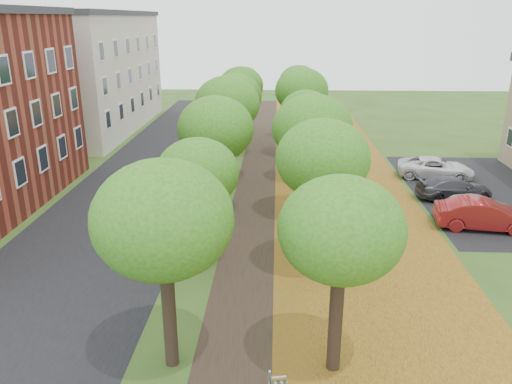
# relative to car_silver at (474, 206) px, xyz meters

# --- Properties ---
(ground) EXTENTS (120.00, 120.00, 0.00)m
(ground) POSITION_rel_car_silver_xyz_m (-11.00, -11.98, -0.67)
(ground) COLOR #2D4C19
(ground) RESTS_ON ground
(street_asphalt) EXTENTS (8.00, 70.00, 0.01)m
(street_asphalt) POSITION_rel_car_silver_xyz_m (-18.50, 3.02, -0.67)
(street_asphalt) COLOR black
(street_asphalt) RESTS_ON ground
(footpath) EXTENTS (3.20, 70.00, 0.01)m
(footpath) POSITION_rel_car_silver_xyz_m (-11.00, 3.02, -0.67)
(footpath) COLOR black
(footpath) RESTS_ON ground
(leaf_verge) EXTENTS (7.50, 70.00, 0.01)m
(leaf_verge) POSITION_rel_car_silver_xyz_m (-6.00, 3.02, -0.67)
(leaf_verge) COLOR #9C711C
(leaf_verge) RESTS_ON ground
(parking_lot) EXTENTS (9.00, 16.00, 0.01)m
(parking_lot) POSITION_rel_car_silver_xyz_m (2.50, 4.02, -0.67)
(parking_lot) COLOR black
(parking_lot) RESTS_ON ground
(tree_row_west) EXTENTS (3.62, 33.62, 6.02)m
(tree_row_west) POSITION_rel_car_silver_xyz_m (-13.20, 3.02, 3.77)
(tree_row_west) COLOR black
(tree_row_west) RESTS_ON ground
(tree_row_east) EXTENTS (3.62, 33.62, 6.02)m
(tree_row_east) POSITION_rel_car_silver_xyz_m (-8.40, 3.02, 3.77)
(tree_row_east) COLOR black
(tree_row_east) RESTS_ON ground
(building_cream) EXTENTS (10.30, 20.30, 10.40)m
(building_cream) POSITION_rel_car_silver_xyz_m (-28.00, 21.02, 4.53)
(building_cream) COLOR beige
(building_cream) RESTS_ON ground
(car_silver) EXTENTS (4.21, 2.41, 1.35)m
(car_silver) POSITION_rel_car_silver_xyz_m (0.00, 0.00, 0.00)
(car_silver) COLOR #BAB9BF
(car_silver) RESTS_ON ground
(car_red) EXTENTS (4.70, 2.17, 1.49)m
(car_red) POSITION_rel_car_silver_xyz_m (0.00, -1.30, 0.07)
(car_red) COLOR maroon
(car_red) RESTS_ON ground
(car_grey) EXTENTS (4.40, 2.12, 1.24)m
(car_grey) POSITION_rel_car_silver_xyz_m (0.00, 3.04, -0.06)
(car_grey) COLOR #333338
(car_grey) RESTS_ON ground
(car_white) EXTENTS (5.06, 2.99, 1.32)m
(car_white) POSITION_rel_car_silver_xyz_m (0.14, 6.98, -0.01)
(car_white) COLOR silver
(car_white) RESTS_ON ground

